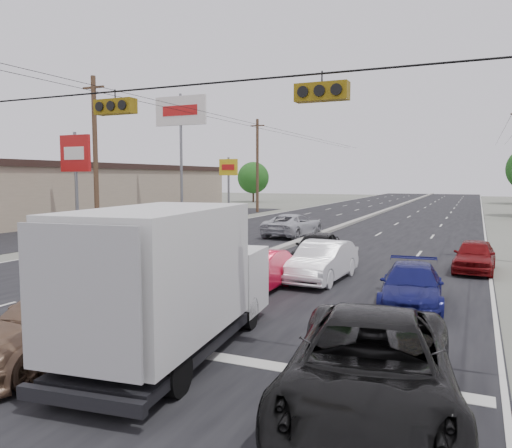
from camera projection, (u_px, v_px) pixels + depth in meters
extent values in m
plane|color=#606356|center=(74.00, 326.00, 12.78)|extent=(200.00, 200.00, 0.00)
cube|color=black|center=(349.00, 225.00, 40.08)|extent=(20.00, 160.00, 0.02)
cube|color=gray|center=(349.00, 223.00, 40.07)|extent=(0.50, 160.00, 0.20)
cube|color=tan|center=(57.00, 194.00, 45.82)|extent=(12.00, 42.00, 4.60)
cube|color=black|center=(138.00, 222.00, 42.40)|extent=(10.00, 42.00, 0.02)
cylinder|color=#422D1E|center=(95.00, 158.00, 31.01)|extent=(0.30, 0.30, 10.00)
cube|color=#422D1E|center=(93.00, 87.00, 30.61)|extent=(1.60, 0.12, 0.12)
cylinder|color=#422D1E|center=(257.00, 166.00, 53.76)|extent=(0.30, 0.30, 10.00)
cube|color=#422D1E|center=(257.00, 126.00, 53.36)|extent=(1.60, 0.12, 0.12)
cylinder|color=black|center=(66.00, 96.00, 12.24)|extent=(25.00, 0.04, 0.04)
cube|color=#72590C|center=(115.00, 107.00, 11.66)|extent=(1.05, 0.30, 0.35)
cube|color=#72590C|center=(322.00, 92.00, 9.64)|extent=(1.05, 0.30, 0.35)
cylinder|color=slate|center=(76.00, 181.00, 35.70)|extent=(0.24, 0.24, 7.00)
cube|color=#B21414|center=(75.00, 153.00, 35.51)|extent=(2.60, 0.25, 2.60)
cylinder|color=slate|center=(181.00, 158.00, 43.60)|extent=(0.24, 0.24, 11.00)
cube|color=silver|center=(181.00, 111.00, 43.22)|extent=(5.00, 0.25, 2.50)
cylinder|color=slate|center=(229.00, 184.00, 55.36)|extent=(0.24, 0.24, 6.00)
cube|color=gold|center=(229.00, 167.00, 55.18)|extent=(2.20, 0.25, 1.80)
cylinder|color=#382619|center=(253.00, 195.00, 76.16)|extent=(0.28, 0.28, 2.16)
sphere|color=#154512|center=(253.00, 178.00, 75.92)|extent=(4.80, 4.80, 4.80)
cube|color=black|center=(178.00, 335.00, 10.81)|extent=(2.79, 6.51, 0.23)
cube|color=silver|center=(161.00, 271.00, 9.98)|extent=(2.76, 4.74, 2.52)
cube|color=silver|center=(217.00, 281.00, 12.93)|extent=(2.35, 1.95, 1.62)
cylinder|color=black|center=(180.00, 307.00, 13.06)|extent=(0.36, 0.84, 0.81)
cylinder|color=black|center=(249.00, 313.00, 12.50)|extent=(0.36, 0.84, 0.81)
cylinder|color=black|center=(83.00, 362.00, 9.20)|extent=(0.36, 0.84, 0.81)
cylinder|color=black|center=(176.00, 374.00, 8.64)|extent=(0.36, 0.84, 0.81)
imported|color=brown|center=(66.00, 321.00, 10.63)|extent=(2.47, 5.30, 1.50)
imported|color=red|center=(255.00, 272.00, 16.39)|extent=(1.47, 4.17, 1.37)
imported|color=black|center=(370.00, 369.00, 7.88)|extent=(3.37, 5.97, 1.57)
imported|color=black|center=(317.00, 248.00, 21.80)|extent=(1.94, 4.24, 1.41)
imported|color=white|center=(322.00, 262.00, 18.27)|extent=(1.74, 4.43, 1.44)
imported|color=#111459|center=(411.00, 287.00, 14.53)|extent=(2.11, 4.40, 1.24)
imported|color=maroon|center=(475.00, 256.00, 20.07)|extent=(1.70, 3.83, 1.28)
imported|color=black|center=(204.00, 237.00, 25.92)|extent=(1.95, 4.72, 1.37)
imported|color=#B3B5BC|center=(293.00, 225.00, 31.94)|extent=(2.90, 5.42, 1.45)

